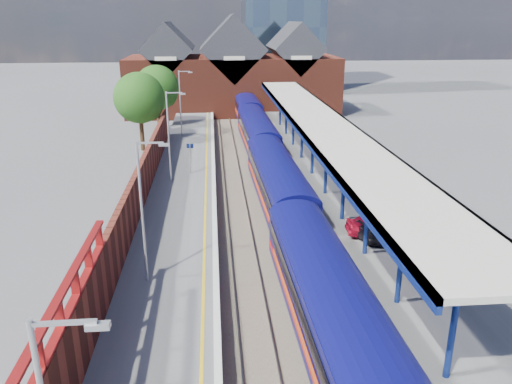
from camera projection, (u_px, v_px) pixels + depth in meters
ground at (246, 163)px, 47.92m from camera, size 240.00×240.00×0.00m
ballast_bed at (255, 198)px, 38.50m from camera, size 6.00×76.00×0.06m
rails at (255, 197)px, 38.47m from camera, size 4.51×76.00×0.14m
left_platform at (183, 194)px, 37.89m from camera, size 5.00×76.00×1.00m
right_platform at (332, 190)px, 38.84m from camera, size 6.00×76.00×1.00m
coping_left at (214, 187)px, 37.92m from camera, size 0.30×76.00×0.05m
coping_right at (296, 185)px, 38.44m from camera, size 0.30×76.00×0.05m
yellow_line at (206, 188)px, 37.87m from camera, size 0.14×76.00×0.01m
train at (266, 151)px, 43.95m from camera, size 3.15×65.95×3.45m
canopy at (322, 125)px, 39.07m from camera, size 4.50×52.00×4.48m
lamp_post_b at (144, 204)px, 23.18m from camera, size 1.48×0.18×7.00m
lamp_post_c at (170, 131)px, 38.23m from camera, size 1.48×0.18×7.00m
lamp_post_d at (181, 99)px, 53.28m from camera, size 1.48×0.18×7.00m
platform_sign at (190, 153)px, 40.98m from camera, size 0.55×0.08×2.50m
brick_wall at (134, 201)px, 30.96m from camera, size 0.35×50.00×3.86m
station_building at (233, 75)px, 72.47m from camera, size 30.00×12.12×13.78m
tree_near at (141, 99)px, 50.86m from camera, size 5.20×5.20×8.10m
tree_far at (158, 89)px, 58.47m from camera, size 5.20×5.20×8.10m
parked_car_red at (380, 225)px, 29.35m from camera, size 3.97×1.74×1.33m
parked_car_silver at (448, 258)px, 25.00m from camera, size 4.94×2.64×1.55m
parked_car_dark at (395, 229)px, 28.81m from camera, size 4.69×2.84×1.27m
parked_car_blue at (388, 224)px, 29.70m from camera, size 4.19×2.31×1.11m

